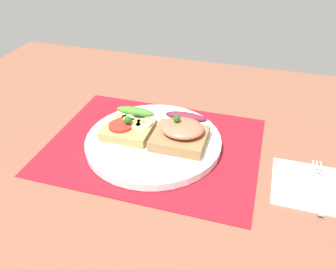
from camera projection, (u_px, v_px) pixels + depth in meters
ground_plane at (154, 152)px, 69.65cm from camera, size 120.00×90.00×3.20cm
placemat at (154, 145)px, 68.65cm from camera, size 41.36×31.74×0.30cm
plate at (154, 141)px, 68.13cm from camera, size 26.71×26.71×1.54cm
sandwich_egg_tomato at (129, 126)px, 68.63cm from camera, size 9.39×9.65×4.06cm
sandwich_salmon at (181, 132)px, 65.82cm from camera, size 10.12×10.42×5.64cm
napkin at (316, 187)px, 58.64cm from camera, size 14.48×12.16×0.60cm
fork at (319, 184)px, 58.50cm from camera, size 1.62×13.78×0.32cm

